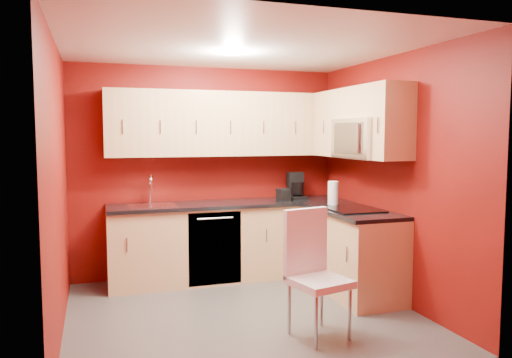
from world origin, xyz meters
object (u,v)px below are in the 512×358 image
sink (152,202)px  paper_towel (333,194)px  coffee_maker (297,186)px  napkin_holder (283,195)px  dining_chair (319,275)px  microwave (364,138)px

sink → paper_towel: 2.03m
coffee_maker → napkin_holder: coffee_maker is taller
sink → paper_towel: bearing=-18.7°
coffee_maker → napkin_holder: size_ratio=2.23×
napkin_holder → dining_chair: size_ratio=0.14×
paper_towel → microwave: bearing=-63.6°
paper_towel → dining_chair: bearing=-121.0°
coffee_maker → paper_towel: size_ratio=1.18×
sink → napkin_holder: 1.55m
dining_chair → paper_towel: bearing=46.0°
microwave → coffee_maker: bearing=106.6°
sink → dining_chair: size_ratio=0.49×
sink → dining_chair: 2.28m
coffee_maker → paper_towel: coffee_maker is taller
dining_chair → coffee_maker: bearing=59.5°
sink → coffee_maker: 1.78m
microwave → sink: size_ratio=1.46×
napkin_holder → dining_chair: dining_chair is taller
microwave → coffee_maker: size_ratio=2.36×
dining_chair → microwave: bearing=31.3°
microwave → coffee_maker: microwave is taller
sink → dining_chair: bearing=-58.9°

